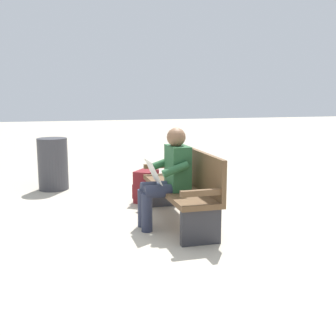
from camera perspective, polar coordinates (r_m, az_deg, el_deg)
ground_plane at (r=5.33m, az=1.38°, el=-7.25°), size 40.00×40.00×0.00m
bench_near at (r=5.23m, az=2.14°, el=-2.37°), size 1.80×0.49×0.90m
person_seated at (r=5.01m, az=0.07°, el=-0.94°), size 0.57×0.57×1.18m
backpack at (r=6.26m, az=-2.97°, el=-2.46°), size 0.44×0.42×0.46m
trash_bin at (r=7.28m, az=-15.04°, el=0.52°), size 0.48×0.48×0.85m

